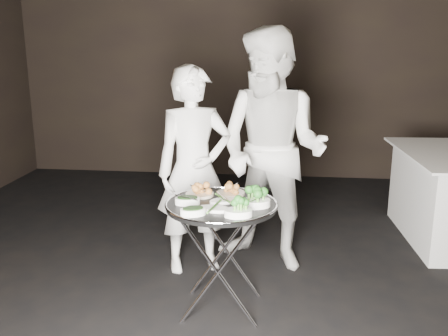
# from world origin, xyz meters

# --- Properties ---
(floor) EXTENTS (6.00, 7.00, 0.05)m
(floor) POSITION_xyz_m (0.00, 0.00, -0.03)
(floor) COLOR black
(floor) RESTS_ON ground
(wall_back) EXTENTS (6.00, 0.05, 3.00)m
(wall_back) POSITION_xyz_m (0.00, 3.52, 1.50)
(wall_back) COLOR black
(wall_back) RESTS_ON floor
(tray_stand) EXTENTS (0.50, 0.42, 0.74)m
(tray_stand) POSITION_xyz_m (0.04, 0.01, 0.41)
(tray_stand) COLOR silver
(tray_stand) RESTS_ON floor
(serving_tray) EXTENTS (0.73, 0.73, 0.04)m
(serving_tray) POSITION_xyz_m (0.04, 0.01, 0.74)
(serving_tray) COLOR black
(serving_tray) RESTS_ON tray_stand
(potato_plate_a) EXTENTS (0.19, 0.19, 0.07)m
(potato_plate_a) POSITION_xyz_m (-0.13, 0.17, 0.78)
(potato_plate_a) COLOR beige
(potato_plate_a) RESTS_ON serving_tray
(potato_plate_b) EXTENTS (0.19, 0.19, 0.07)m
(potato_plate_b) POSITION_xyz_m (0.08, 0.21, 0.78)
(potato_plate_b) COLOR beige
(potato_plate_b) RESTS_ON serving_tray
(greens_bowl) EXTENTS (0.11, 0.11, 0.06)m
(greens_bowl) POSITION_xyz_m (0.27, 0.14, 0.78)
(greens_bowl) COLOR white
(greens_bowl) RESTS_ON serving_tray
(asparagus_plate_a) EXTENTS (0.22, 0.19, 0.04)m
(asparagus_plate_a) POSITION_xyz_m (0.05, 0.04, 0.77)
(asparagus_plate_a) COLOR white
(asparagus_plate_a) RESTS_ON serving_tray
(asparagus_plate_b) EXTENTS (0.21, 0.14, 0.04)m
(asparagus_plate_b) POSITION_xyz_m (0.01, -0.12, 0.77)
(asparagus_plate_b) COLOR white
(asparagus_plate_b) RESTS_ON serving_tray
(spinach_bowl_a) EXTENTS (0.17, 0.12, 0.07)m
(spinach_bowl_a) POSITION_xyz_m (-0.17, -0.02, 0.78)
(spinach_bowl_a) COLOR white
(spinach_bowl_a) RESTS_ON serving_tray
(spinach_bowl_b) EXTENTS (0.18, 0.15, 0.06)m
(spinach_bowl_b) POSITION_xyz_m (-0.10, -0.22, 0.78)
(spinach_bowl_b) COLOR white
(spinach_bowl_b) RESTS_ON serving_tray
(broccoli_bowl_a) EXTENTS (0.21, 0.18, 0.08)m
(broccoli_bowl_a) POSITION_xyz_m (0.26, -0.02, 0.79)
(broccoli_bowl_a) COLOR white
(broccoli_bowl_a) RESTS_ON serving_tray
(broccoli_bowl_b) EXTENTS (0.19, 0.15, 0.07)m
(broccoli_bowl_b) POSITION_xyz_m (0.17, -0.21, 0.78)
(broccoli_bowl_b) COLOR white
(broccoli_bowl_b) RESTS_ON serving_tray
(serving_utensils) EXTENTS (0.58, 0.43, 0.01)m
(serving_utensils) POSITION_xyz_m (0.06, 0.08, 0.80)
(serving_utensils) COLOR silver
(serving_utensils) RESTS_ON serving_tray
(waiter_left) EXTENTS (0.69, 0.58, 1.60)m
(waiter_left) POSITION_xyz_m (-0.24, 0.64, 0.80)
(waiter_left) COLOR silver
(waiter_left) RESTS_ON floor
(waiter_right) EXTENTS (1.12, 1.02, 1.88)m
(waiter_right) POSITION_xyz_m (0.34, 0.77, 0.94)
(waiter_right) COLOR silver
(waiter_right) RESTS_ON floor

